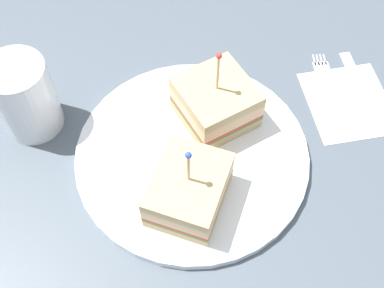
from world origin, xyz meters
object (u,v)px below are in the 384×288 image
(drink_glass, at_px, (26,100))
(fork, at_px, (325,80))
(sandwich_half_back, at_px, (216,102))
(knife, at_px, (357,81))
(sandwich_half_front, at_px, (189,190))
(plate, at_px, (192,155))
(napkin, at_px, (349,102))

(drink_glass, bearing_deg, fork, 103.27)
(sandwich_half_back, xyz_separation_m, knife, (-0.08, 0.19, -0.04))
(sandwich_half_back, height_order, knife, sandwich_half_back)
(sandwich_half_front, relative_size, knife, 0.93)
(drink_glass, xyz_separation_m, fork, (-0.09, 0.38, -0.04))
(fork, xyz_separation_m, knife, (-0.00, 0.04, 0.00))
(plate, xyz_separation_m, fork, (-0.13, 0.17, -0.00))
(sandwich_half_back, bearing_deg, fork, 116.85)
(drink_glass, bearing_deg, knife, 102.06)
(fork, relative_size, knife, 1.04)
(sandwich_half_front, height_order, drink_glass, sandwich_half_front)
(sandwich_half_back, height_order, fork, sandwich_half_back)
(sandwich_half_front, relative_size, sandwich_half_back, 0.95)
(drink_glass, relative_size, knife, 0.86)
(drink_glass, bearing_deg, sandwich_half_front, 62.59)
(knife, bearing_deg, drink_glass, -77.94)
(plate, relative_size, sandwich_half_back, 2.42)
(napkin, bearing_deg, knife, 156.66)
(napkin, bearing_deg, fork, -141.55)
(sandwich_half_front, relative_size, fork, 0.90)
(plate, height_order, sandwich_half_back, sandwich_half_back)
(sandwich_half_front, bearing_deg, fork, 138.45)
(sandwich_half_back, bearing_deg, sandwich_half_front, -11.89)
(plate, xyz_separation_m, knife, (-0.13, 0.22, -0.00))
(sandwich_half_back, distance_m, knife, 0.21)
(drink_glass, bearing_deg, napkin, 97.56)
(napkin, height_order, knife, knife)
(drink_glass, height_order, napkin, drink_glass)
(sandwich_half_front, xyz_separation_m, fork, (-0.20, 0.17, -0.04))
(plate, bearing_deg, napkin, 115.57)
(sandwich_half_front, relative_size, drink_glass, 1.08)
(drink_glass, distance_m, knife, 0.43)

